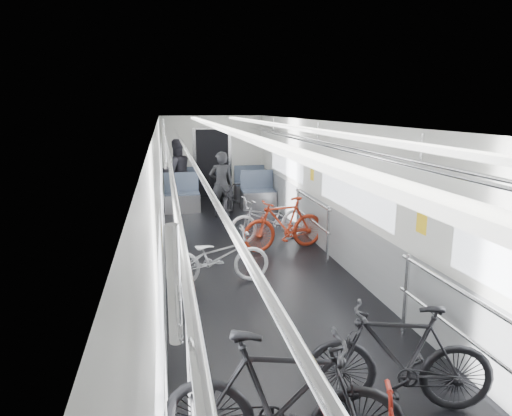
% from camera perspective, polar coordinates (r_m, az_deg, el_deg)
% --- Properties ---
extents(car_shell, '(3.02, 14.01, 2.41)m').
position_cam_1_polar(car_shell, '(8.64, -1.84, 2.40)').
color(car_shell, black).
rests_on(car_shell, ground).
extents(bike_left_mid, '(1.87, 0.98, 1.08)m').
position_cam_1_polar(bike_left_mid, '(3.63, 3.39, -22.96)').
color(bike_left_mid, black).
rests_on(bike_left_mid, floor).
extents(bike_left_far, '(1.62, 0.60, 0.84)m').
position_cam_1_polar(bike_left_far, '(6.98, -4.91, -6.10)').
color(bike_left_far, silver).
rests_on(bike_left_far, floor).
extents(bike_right_near, '(1.70, 0.92, 0.99)m').
position_cam_1_polar(bike_right_near, '(4.41, 17.44, -17.33)').
color(bike_right_near, black).
rests_on(bike_right_near, floor).
extents(bike_right_mid, '(1.84, 1.05, 0.92)m').
position_cam_1_polar(bike_right_mid, '(9.11, 1.69, -1.37)').
color(bike_right_mid, silver).
rests_on(bike_right_mid, floor).
extents(bike_right_far, '(1.72, 0.79, 1.00)m').
position_cam_1_polar(bike_right_far, '(8.57, 3.52, -2.00)').
color(bike_right_far, maroon).
rests_on(bike_right_far, floor).
extents(bike_aisle, '(1.02, 1.86, 0.93)m').
position_cam_1_polar(bike_aisle, '(11.11, -3.32, 1.17)').
color(bike_aisle, black).
rests_on(bike_aisle, floor).
extents(person_standing, '(0.60, 0.40, 1.61)m').
position_cam_1_polar(person_standing, '(11.12, -4.36, 2.95)').
color(person_standing, black).
rests_on(person_standing, floor).
extents(person_seated, '(1.05, 0.93, 1.81)m').
position_cam_1_polar(person_seated, '(12.69, -9.87, 4.44)').
color(person_seated, '#26252B').
rests_on(person_seated, floor).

